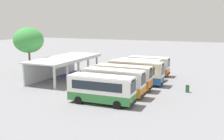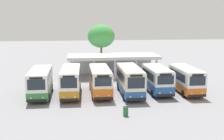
% 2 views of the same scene
% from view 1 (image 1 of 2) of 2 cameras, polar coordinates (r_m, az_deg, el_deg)
% --- Properties ---
extents(ground_plane, '(180.00, 180.00, 0.00)m').
position_cam_1_polar(ground_plane, '(36.83, 6.76, -4.06)').
color(ground_plane, gray).
extents(city_bus_nearest_orange, '(2.44, 7.50, 3.19)m').
position_cam_1_polar(city_bus_nearest_orange, '(29.94, -2.22, -3.85)').
color(city_bus_nearest_orange, black).
rests_on(city_bus_nearest_orange, ground).
extents(city_bus_second_in_row, '(2.40, 7.75, 3.30)m').
position_cam_1_polar(city_bus_second_in_row, '(33.06, 0.34, -2.39)').
color(city_bus_second_in_row, black).
rests_on(city_bus_second_in_row, ground).
extents(city_bus_middle_cream, '(2.38, 7.75, 3.23)m').
position_cam_1_polar(city_bus_middle_cream, '(36.31, 2.33, -1.31)').
color(city_bus_middle_cream, black).
rests_on(city_bus_middle_cream, ground).
extents(city_bus_fourth_amber, '(2.46, 7.95, 3.36)m').
position_cam_1_polar(city_bus_fourth_amber, '(39.33, 5.08, -0.35)').
color(city_bus_fourth_amber, black).
rests_on(city_bus_fourth_amber, ground).
extents(city_bus_fifth_blue, '(2.48, 6.90, 3.15)m').
position_cam_1_polar(city_bus_fifth_blue, '(42.85, 5.66, 0.38)').
color(city_bus_fifth_blue, black).
rests_on(city_bus_fifth_blue, ground).
extents(city_bus_far_end_green, '(2.40, 6.95, 3.12)m').
position_cam_1_polar(city_bus_far_end_green, '(46.04, 7.63, 1.00)').
color(city_bus_far_end_green, black).
rests_on(city_bus_far_end_green, ground).
extents(terminal_canopy, '(14.16, 5.77, 3.40)m').
position_cam_1_polar(terminal_canopy, '(43.86, -10.35, 1.65)').
color(terminal_canopy, silver).
rests_on(terminal_canopy, ground).
extents(waiting_chair_end_by_column, '(0.46, 0.46, 0.86)m').
position_cam_1_polar(waiting_chair_end_by_column, '(42.74, -10.37, -1.44)').
color(waiting_chair_end_by_column, slate).
rests_on(waiting_chair_end_by_column, ground).
extents(waiting_chair_second_from_end, '(0.46, 0.46, 0.86)m').
position_cam_1_polar(waiting_chair_second_from_end, '(43.23, -9.75, -1.29)').
color(waiting_chair_second_from_end, slate).
rests_on(waiting_chair_second_from_end, ground).
extents(waiting_chair_middle_seat, '(0.46, 0.46, 0.86)m').
position_cam_1_polar(waiting_chair_middle_seat, '(43.85, -9.40, -1.11)').
color(waiting_chair_middle_seat, slate).
rests_on(waiting_chair_middle_seat, ground).
extents(waiting_chair_fourth_seat, '(0.46, 0.46, 0.86)m').
position_cam_1_polar(waiting_chair_fourth_seat, '(44.35, -8.82, -0.97)').
color(waiting_chair_fourth_seat, slate).
rests_on(waiting_chair_fourth_seat, ground).
extents(waiting_chair_fifth_seat, '(0.46, 0.46, 0.86)m').
position_cam_1_polar(waiting_chair_fifth_seat, '(44.92, -8.37, -0.81)').
color(waiting_chair_fifth_seat, slate).
rests_on(waiting_chair_fifth_seat, ground).
extents(waiting_chair_far_end_seat, '(0.46, 0.46, 0.86)m').
position_cam_1_polar(waiting_chair_far_end_seat, '(45.49, -7.94, -0.66)').
color(waiting_chair_far_end_seat, slate).
rests_on(waiting_chair_far_end_seat, ground).
extents(roadside_tree_behind_canopy, '(4.76, 4.76, 8.05)m').
position_cam_1_polar(roadside_tree_behind_canopy, '(45.54, -17.05, 5.97)').
color(roadside_tree_behind_canopy, brown).
rests_on(roadside_tree_behind_canopy, ground).
extents(litter_bin_apron, '(0.49, 0.49, 0.90)m').
position_cam_1_polar(litter_bin_apron, '(36.35, 15.49, -3.81)').
color(litter_bin_apron, '#266633').
rests_on(litter_bin_apron, ground).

